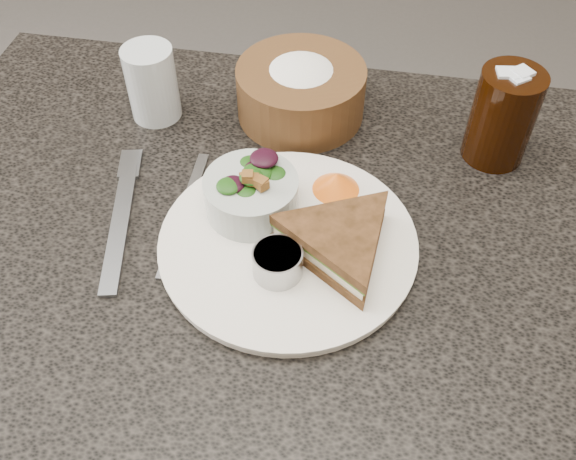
% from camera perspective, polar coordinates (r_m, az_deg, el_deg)
% --- Properties ---
extents(dining_table, '(1.00, 0.70, 0.75)m').
position_cam_1_polar(dining_table, '(1.08, -0.52, -13.30)').
color(dining_table, black).
rests_on(dining_table, floor).
extents(dinner_plate, '(0.30, 0.30, 0.01)m').
position_cam_1_polar(dinner_plate, '(0.75, 0.00, -1.20)').
color(dinner_plate, silver).
rests_on(dinner_plate, dining_table).
extents(sandwich, '(0.23, 0.23, 0.04)m').
position_cam_1_polar(sandwich, '(0.71, 4.62, -1.05)').
color(sandwich, brown).
rests_on(sandwich, dinner_plate).
extents(salad_bowl, '(0.15, 0.15, 0.06)m').
position_cam_1_polar(salad_bowl, '(0.75, -3.31, 3.60)').
color(salad_bowl, '#A8B3AD').
rests_on(salad_bowl, dinner_plate).
extents(dressing_ramekin, '(0.07, 0.07, 0.03)m').
position_cam_1_polar(dressing_ramekin, '(0.70, -0.94, -2.91)').
color(dressing_ramekin, '#9B9B9D').
rests_on(dressing_ramekin, dinner_plate).
extents(orange_wedge, '(0.07, 0.07, 0.03)m').
position_cam_1_polar(orange_wedge, '(0.79, 4.31, 4.29)').
color(orange_wedge, orange).
rests_on(orange_wedge, dinner_plate).
extents(fork, '(0.07, 0.21, 0.01)m').
position_cam_1_polar(fork, '(0.80, -14.72, 0.48)').
color(fork, gray).
rests_on(fork, dining_table).
extents(knife, '(0.02, 0.21, 0.00)m').
position_cam_1_polar(knife, '(0.79, -9.18, 1.58)').
color(knife, gray).
rests_on(knife, dining_table).
extents(bread_basket, '(0.21, 0.21, 0.10)m').
position_cam_1_polar(bread_basket, '(0.90, 1.16, 12.86)').
color(bread_basket, brown).
rests_on(bread_basket, dining_table).
extents(cola_glass, '(0.08, 0.08, 0.14)m').
position_cam_1_polar(cola_glass, '(0.86, 18.64, 9.84)').
color(cola_glass, black).
rests_on(cola_glass, dining_table).
extents(water_glass, '(0.07, 0.07, 0.10)m').
position_cam_1_polar(water_glass, '(0.91, -12.00, 12.64)').
color(water_glass, silver).
rests_on(water_glass, dining_table).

